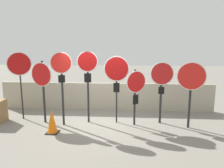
# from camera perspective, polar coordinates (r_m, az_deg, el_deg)

# --- Properties ---
(ground_plane) EXTENTS (40.00, 40.00, 0.00)m
(ground_plane) POSITION_cam_1_polar(r_m,az_deg,el_deg) (7.86, -2.84, -10.17)
(ground_plane) COLOR gray
(fence_back) EXTENTS (8.89, 0.12, 1.15)m
(fence_back) POSITION_cam_1_polar(r_m,az_deg,el_deg) (9.19, -1.70, -3.30)
(fence_back) COLOR #A89E89
(fence_back) RESTS_ON ground
(stop_sign_0) EXTENTS (0.77, 0.39, 2.48)m
(stop_sign_0) POSITION_cam_1_polar(r_m,az_deg,el_deg) (8.48, -23.01, 3.91)
(stop_sign_0) COLOR black
(stop_sign_0) RESTS_ON ground
(stop_sign_1) EXTENTS (0.80, 0.29, 2.20)m
(stop_sign_1) POSITION_cam_1_polar(r_m,az_deg,el_deg) (7.87, -17.82, 1.02)
(stop_sign_1) COLOR black
(stop_sign_1) RESTS_ON ground
(stop_sign_2) EXTENTS (0.71, 0.18, 2.51)m
(stop_sign_2) POSITION_cam_1_polar(r_m,az_deg,el_deg) (7.40, -13.05, 2.76)
(stop_sign_2) COLOR black
(stop_sign_2) RESTS_ON ground
(stop_sign_3) EXTENTS (0.71, 0.16, 2.53)m
(stop_sign_3) POSITION_cam_1_polar(r_m,az_deg,el_deg) (7.52, -6.39, 3.24)
(stop_sign_3) COLOR black
(stop_sign_3) RESTS_ON ground
(stop_sign_4) EXTENTS (0.86, 0.11, 2.36)m
(stop_sign_4) POSITION_cam_1_polar(r_m,az_deg,el_deg) (7.44, 1.19, 2.87)
(stop_sign_4) COLOR black
(stop_sign_4) RESTS_ON ground
(stop_sign_5) EXTENTS (0.65, 0.40, 1.93)m
(stop_sign_5) POSITION_cam_1_polar(r_m,az_deg,el_deg) (7.34, 6.22, -0.77)
(stop_sign_5) COLOR black
(stop_sign_5) RESTS_ON ground
(stop_sign_6) EXTENTS (0.79, 0.14, 2.17)m
(stop_sign_6) POSITION_cam_1_polar(r_m,az_deg,el_deg) (7.63, 12.83, 0.75)
(stop_sign_6) COLOR black
(stop_sign_6) RESTS_ON ground
(stop_sign_7) EXTENTS (0.89, 0.23, 2.21)m
(stop_sign_7) POSITION_cam_1_polar(r_m,az_deg,el_deg) (7.44, 19.96, 0.53)
(stop_sign_7) COLOR black
(stop_sign_7) RESTS_ON ground
(traffic_cone_0) EXTENTS (0.38, 0.38, 0.76)m
(traffic_cone_0) POSITION_cam_1_polar(r_m,az_deg,el_deg) (7.19, -15.40, -9.37)
(traffic_cone_0) COLOR black
(traffic_cone_0) RESTS_ON ground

